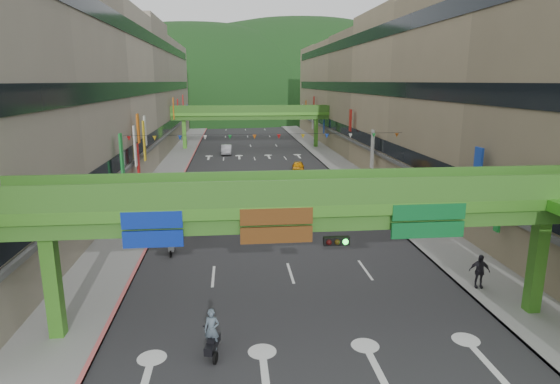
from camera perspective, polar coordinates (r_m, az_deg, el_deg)
name	(u,v)px	position (r m, az deg, el deg)	size (l,w,h in m)	color
road_slab	(256,163)	(64.42, -2.94, 3.52)	(18.00, 140.00, 0.02)	#28282B
sidewalk_left	(175,164)	(64.79, -12.72, 3.32)	(4.00, 140.00, 0.15)	gray
sidewalk_right	(335,161)	(65.89, 6.68, 3.72)	(4.00, 140.00, 0.15)	gray
curb_left	(189,164)	(64.59, -11.04, 3.39)	(0.20, 140.00, 0.18)	#CC5959
curb_right	(321,162)	(65.50, 5.05, 3.72)	(0.20, 140.00, 0.18)	gray
building_row_left	(108,93)	(65.32, -20.20, 11.21)	(12.80, 95.00, 19.00)	#9E937F
building_row_right	(393,93)	(67.18, 13.65, 11.68)	(12.80, 95.00, 19.00)	gray
overpass_near	(332,220)	(20.09, 6.38, -3.47)	(28.00, 12.27, 7.10)	#4C9E2D
overpass_far	(251,116)	(78.66, -3.58, 9.25)	(28.00, 2.20, 7.10)	#4C9E2D
hill_left	(198,112)	(174.14, -9.91, 9.54)	(168.00, 140.00, 112.00)	#1C4419
hill_right	(300,109)	(195.76, 2.43, 10.12)	(208.00, 176.00, 128.00)	#1C4419
bunting_string	(267,137)	(43.81, -1.63, 6.75)	(26.00, 0.36, 0.47)	black
scooter_rider_near	(212,335)	(20.01, -8.29, -16.84)	(0.76, 1.58, 2.08)	black
scooter_rider_mid	(260,180)	(48.32, -2.48, 1.46)	(0.84, 1.60, 2.04)	black
scooter_rider_left	(172,239)	(31.23, -13.08, -5.64)	(0.99, 1.60, 2.03)	#9999A1
scooter_rider_far	(204,220)	(35.21, -9.20, -3.35)	(0.83, 1.60, 1.95)	maroon
parked_scooter_row	(347,192)	(45.99, 8.16, 0.06)	(1.60, 7.21, 1.08)	black
car_silver	(227,150)	(72.78, -6.54, 5.15)	(1.53, 4.39, 1.45)	#ABACB3
car_yellow	(298,167)	(58.18, 2.23, 3.09)	(1.49, 3.71, 1.27)	orange
pedestrian_red	(378,196)	(43.17, 11.86, -0.42)	(0.90, 0.70, 1.85)	#B6252A
pedestrian_dark	(479,274)	(27.62, 23.10, -9.15)	(1.09, 0.45, 1.85)	black
pedestrian_blue	(367,182)	(48.86, 10.54, 1.21)	(0.84, 0.54, 1.81)	#354361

